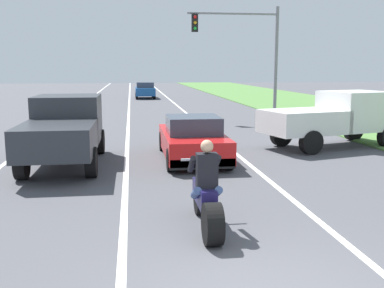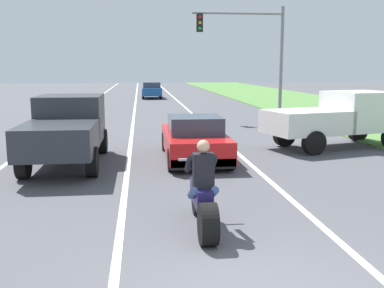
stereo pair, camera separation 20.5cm
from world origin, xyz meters
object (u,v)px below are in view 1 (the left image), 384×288
motorcycle_with_rider (207,199)px  sports_car_red (193,139)px  distant_car_far_ahead (145,90)px  pickup_truck_right_shoulder_white (334,116)px  traffic_light_mast_near (249,45)px  pickup_truck_left_lane_dark_grey (65,128)px

motorcycle_with_rider → sports_car_red: 6.23m
motorcycle_with_rider → distant_car_far_ahead: 34.75m
motorcycle_with_rider → distant_car_far_ahead: bearing=90.0°
motorcycle_with_rider → distant_car_far_ahead: motorcycle_with_rider is taller
pickup_truck_right_shoulder_white → distant_car_far_ahead: 27.63m
motorcycle_with_rider → pickup_truck_right_shoulder_white: pickup_truck_right_shoulder_white is taller
sports_car_red → pickup_truck_right_shoulder_white: bearing=16.4°
distant_car_far_ahead → traffic_light_mast_near: bearing=-75.1°
pickup_truck_right_shoulder_white → traffic_light_mast_near: 8.99m
sports_car_red → distant_car_far_ahead: 28.56m
traffic_light_mast_near → distant_car_far_ahead: traffic_light_mast_near is taller
sports_car_red → traffic_light_mast_near: bearing=66.5°
traffic_light_mast_near → distant_car_far_ahead: 19.46m
sports_car_red → traffic_light_mast_near: traffic_light_mast_near is taller
motorcycle_with_rider → pickup_truck_left_lane_dark_grey: 6.72m
sports_car_red → pickup_truck_right_shoulder_white: pickup_truck_right_shoulder_white is taller
pickup_truck_right_shoulder_white → traffic_light_mast_near: traffic_light_mast_near is taller
motorcycle_with_rider → pickup_truck_right_shoulder_white: bearing=52.7°
pickup_truck_right_shoulder_white → sports_car_red: bearing=-163.6°
sports_car_red → traffic_light_mast_near: 11.43m
sports_car_red → motorcycle_with_rider: bearing=-95.5°
traffic_light_mast_near → pickup_truck_left_lane_dark_grey: bearing=-128.3°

